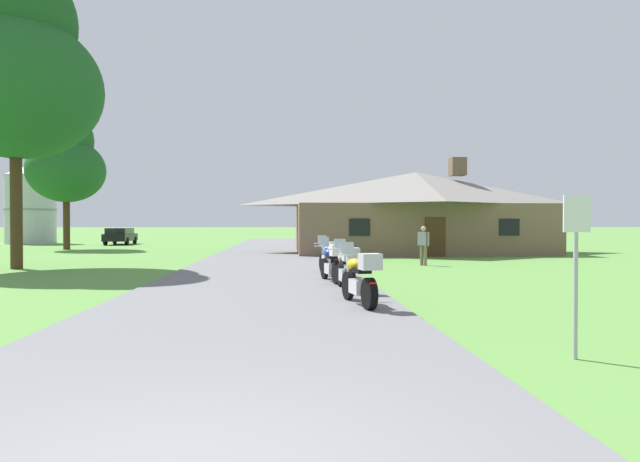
% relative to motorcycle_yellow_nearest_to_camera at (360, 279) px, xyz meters
% --- Properties ---
extents(ground_plane, '(500.00, 500.00, 0.00)m').
position_rel_motorcycle_yellow_nearest_to_camera_xyz_m(ground_plane, '(-2.30, 12.38, -0.62)').
color(ground_plane, '#56893D').
extents(asphalt_driveway, '(6.40, 80.00, 0.06)m').
position_rel_motorcycle_yellow_nearest_to_camera_xyz_m(asphalt_driveway, '(-2.30, 10.38, -0.59)').
color(asphalt_driveway, slate).
rests_on(asphalt_driveway, ground).
extents(motorcycle_yellow_nearest_to_camera, '(0.82, 2.07, 1.30)m').
position_rel_motorcycle_yellow_nearest_to_camera_xyz_m(motorcycle_yellow_nearest_to_camera, '(0.00, 0.00, 0.00)').
color(motorcycle_yellow_nearest_to_camera, black).
rests_on(motorcycle_yellow_nearest_to_camera, asphalt_driveway).
extents(motorcycle_silver_second_in_row, '(0.66, 2.08, 1.30)m').
position_rel_motorcycle_yellow_nearest_to_camera_xyz_m(motorcycle_silver_second_in_row, '(-0.00, 2.53, 0.00)').
color(motorcycle_silver_second_in_row, black).
rests_on(motorcycle_silver_second_in_row, asphalt_driveway).
extents(motorcycle_blue_third_in_row, '(0.81, 2.07, 1.30)m').
position_rel_motorcycle_yellow_nearest_to_camera_xyz_m(motorcycle_blue_third_in_row, '(-0.19, 4.55, 0.00)').
color(motorcycle_blue_third_in_row, black).
rests_on(motorcycle_blue_third_in_row, asphalt_driveway).
extents(motorcycle_blue_farthest_in_row, '(0.98, 2.07, 1.30)m').
position_rel_motorcycle_yellow_nearest_to_camera_xyz_m(motorcycle_blue_farthest_in_row, '(-0.06, 6.72, -0.01)').
color(motorcycle_blue_farthest_in_row, black).
rests_on(motorcycle_blue_farthest_in_row, asphalt_driveway).
extents(stone_lodge, '(15.36, 9.02, 5.82)m').
position_rel_motorcycle_yellow_nearest_to_camera_xyz_m(stone_lodge, '(6.43, 21.20, 1.92)').
color(stone_lodge, brown).
rests_on(stone_lodge, ground).
extents(bystander_gray_shirt_near_lodge, '(0.41, 0.43, 1.67)m').
position_rel_motorcycle_yellow_nearest_to_camera_xyz_m(bystander_gray_shirt_near_lodge, '(4.27, 11.15, 0.31)').
color(bystander_gray_shirt_near_lodge, '#75664C').
rests_on(bystander_gray_shirt_near_lodge, ground).
extents(metal_signpost_roadside, '(0.36, 0.06, 2.14)m').
position_rel_motorcycle_yellow_nearest_to_camera_xyz_m(metal_signpost_roadside, '(2.21, -4.34, 0.73)').
color(metal_signpost_roadside, '#9EA0A5').
rests_on(metal_signpost_roadside, ground).
extents(tree_left_near, '(6.49, 6.49, 12.10)m').
position_rel_motorcycle_yellow_nearest_to_camera_xyz_m(tree_left_near, '(-12.03, 10.50, 7.22)').
color(tree_left_near, '#422D19').
rests_on(tree_left_near, ground).
extents(tree_left_far, '(5.11, 5.11, 9.37)m').
position_rel_motorcycle_yellow_nearest_to_camera_xyz_m(tree_left_far, '(-16.45, 26.43, 5.39)').
color(tree_left_far, '#422D19').
rests_on(tree_left_far, ground).
extents(metal_silo_distant, '(4.25, 4.25, 7.04)m').
position_rel_motorcycle_yellow_nearest_to_camera_xyz_m(metal_silo_distant, '(-23.98, 37.63, 2.91)').
color(metal_silo_distant, '#B2B7BC').
rests_on(metal_silo_distant, ground).
extents(parked_black_suv_far_left, '(2.08, 4.68, 1.40)m').
position_rel_motorcycle_yellow_nearest_to_camera_xyz_m(parked_black_suv_far_left, '(-15.48, 35.11, 0.16)').
color(parked_black_suv_far_left, black).
rests_on(parked_black_suv_far_left, ground).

